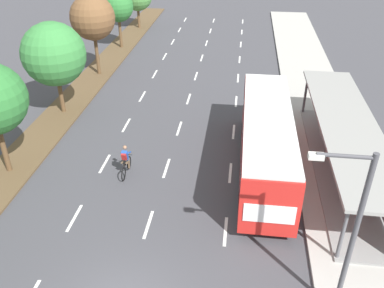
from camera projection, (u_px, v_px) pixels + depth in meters
name	position (u px, v px, depth m)	size (l,w,h in m)	color
median_strip	(88.00, 84.00, 32.56)	(2.60, 52.00, 0.12)	brown
sidewalk_right	(314.00, 95.00, 30.65)	(4.50, 52.00, 0.15)	#ADAAA3
lane_divider_left	(142.00, 96.00, 30.58)	(0.14, 47.52, 0.01)	white
lane_divider_center	(189.00, 99.00, 30.21)	(0.14, 47.52, 0.01)	white
lane_divider_right	(236.00, 101.00, 29.83)	(0.14, 47.52, 0.01)	white
bus_shelter	(349.00, 142.00, 21.23)	(2.90, 14.18, 2.86)	gray
bus	(266.00, 137.00, 21.25)	(2.54, 11.29, 3.37)	red
cyclist	(126.00, 162.00, 21.57)	(0.46, 1.82, 1.71)	black
median_tree_third	(54.00, 54.00, 26.12)	(4.09, 4.09, 6.10)	brown
median_tree_fourth	(93.00, 18.00, 31.93)	(3.52, 3.52, 6.37)	brown
median_tree_fifth	(118.00, 7.00, 38.42)	(2.88, 2.88, 5.34)	brown
streetlight	(350.00, 228.00, 12.74)	(1.91, 0.24, 6.50)	#4C4C51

